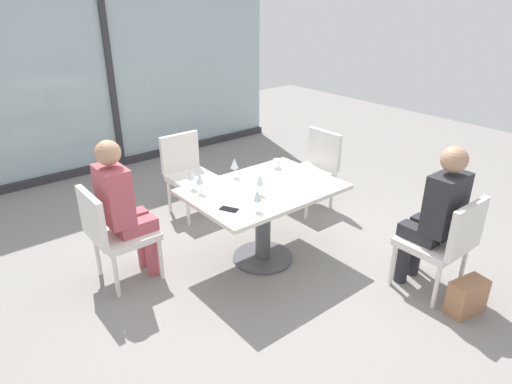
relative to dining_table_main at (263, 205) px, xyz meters
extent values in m
plane|color=gray|center=(0.00, 0.00, -0.55)|extent=(12.00, 12.00, 0.00)
cube|color=#A2B7BC|center=(0.00, 3.20, 0.80)|extent=(5.16, 0.03, 2.70)
cube|color=#2D2D33|center=(0.00, 3.17, 0.80)|extent=(0.08, 0.06, 2.70)
cube|color=#2D2D33|center=(0.00, 3.17, -0.50)|extent=(5.16, 0.10, 0.10)
cube|color=silver|center=(0.00, 0.00, 0.16)|extent=(1.31, 0.92, 0.04)
cylinder|color=#4C4C51|center=(0.00, 0.00, -0.21)|extent=(0.14, 0.14, 0.69)
cylinder|color=#4C4C51|center=(0.00, 0.00, -0.54)|extent=(0.56, 0.56, 0.02)
cube|color=silver|center=(0.79, -1.19, -0.13)|extent=(0.46, 0.46, 0.06)
cube|color=silver|center=(0.79, -1.44, 0.11)|extent=(0.46, 0.05, 0.42)
cylinder|color=silver|center=(0.99, -0.99, -0.36)|extent=(0.04, 0.04, 0.39)
cylinder|color=silver|center=(0.59, -0.99, -0.36)|extent=(0.04, 0.04, 0.39)
cylinder|color=silver|center=(0.99, -1.39, -0.36)|extent=(0.04, 0.04, 0.39)
cylinder|color=silver|center=(0.59, -1.39, -0.36)|extent=(0.04, 0.04, 0.39)
cube|color=silver|center=(-1.08, 0.51, -0.13)|extent=(0.46, 0.46, 0.06)
cube|color=silver|center=(-1.33, 0.51, 0.11)|extent=(0.05, 0.46, 0.42)
cylinder|color=silver|center=(-0.88, 0.31, -0.36)|extent=(0.04, 0.04, 0.39)
cylinder|color=silver|center=(-0.88, 0.71, -0.36)|extent=(0.04, 0.04, 0.39)
cylinder|color=silver|center=(-1.28, 0.31, -0.36)|extent=(0.04, 0.04, 0.39)
cylinder|color=silver|center=(-1.28, 0.71, -0.36)|extent=(0.04, 0.04, 0.39)
cube|color=silver|center=(1.08, 0.51, -0.13)|extent=(0.46, 0.46, 0.06)
cube|color=silver|center=(1.33, 0.51, 0.11)|extent=(0.05, 0.46, 0.42)
cylinder|color=silver|center=(0.88, 0.71, -0.36)|extent=(0.04, 0.04, 0.39)
cylinder|color=silver|center=(0.88, 0.31, -0.36)|extent=(0.04, 0.04, 0.39)
cylinder|color=silver|center=(1.28, 0.71, -0.36)|extent=(0.04, 0.04, 0.39)
cylinder|color=silver|center=(1.28, 0.31, -0.36)|extent=(0.04, 0.04, 0.39)
cube|color=silver|center=(0.00, 1.19, -0.13)|extent=(0.46, 0.46, 0.06)
cube|color=silver|center=(0.00, 1.44, 0.11)|extent=(0.46, 0.05, 0.42)
cylinder|color=silver|center=(-0.20, 0.99, -0.36)|extent=(0.04, 0.04, 0.39)
cylinder|color=silver|center=(0.20, 0.99, -0.36)|extent=(0.04, 0.04, 0.39)
cylinder|color=silver|center=(-0.20, 1.39, -0.36)|extent=(0.04, 0.04, 0.39)
cylinder|color=silver|center=(0.20, 1.39, -0.36)|extent=(0.04, 0.04, 0.39)
cylinder|color=#28282D|center=(0.88, -1.02, -0.33)|extent=(0.11, 0.11, 0.45)
cube|color=#28282D|center=(0.88, -1.11, -0.05)|extent=(0.13, 0.32, 0.11)
cylinder|color=#28282D|center=(0.70, -1.02, -0.33)|extent=(0.11, 0.11, 0.45)
cube|color=#28282D|center=(0.70, -1.11, -0.05)|extent=(0.13, 0.32, 0.11)
cube|color=#28282D|center=(0.79, -1.24, 0.25)|extent=(0.34, 0.20, 0.48)
sphere|color=tan|center=(0.79, -1.24, 0.61)|extent=(0.20, 0.20, 0.20)
cylinder|color=#B24C56|center=(-0.90, 0.42, -0.33)|extent=(0.11, 0.11, 0.45)
cube|color=#B24C56|center=(-1.00, 0.42, -0.05)|extent=(0.32, 0.13, 0.11)
cylinder|color=#B24C56|center=(-0.90, 0.60, -0.33)|extent=(0.11, 0.11, 0.45)
cube|color=#B24C56|center=(-1.00, 0.60, -0.05)|extent=(0.32, 0.13, 0.11)
cube|color=#B24C56|center=(-1.13, 0.51, 0.25)|extent=(0.20, 0.34, 0.48)
sphere|color=tan|center=(-1.13, 0.51, 0.61)|extent=(0.20, 0.20, 0.20)
cylinder|color=silver|center=(-0.49, 0.24, 0.18)|extent=(0.06, 0.06, 0.00)
cylinder|color=silver|center=(-0.49, 0.24, 0.22)|extent=(0.01, 0.01, 0.08)
cone|color=silver|center=(-0.49, 0.24, 0.31)|extent=(0.07, 0.07, 0.09)
cylinder|color=silver|center=(-0.50, 0.36, 0.18)|extent=(0.06, 0.06, 0.00)
cylinder|color=silver|center=(-0.50, 0.36, 0.22)|extent=(0.01, 0.01, 0.08)
cone|color=silver|center=(-0.50, 0.36, 0.31)|extent=(0.07, 0.07, 0.09)
cylinder|color=silver|center=(-0.12, -0.10, 0.18)|extent=(0.06, 0.06, 0.00)
cylinder|color=silver|center=(-0.12, -0.10, 0.22)|extent=(0.01, 0.01, 0.08)
cone|color=silver|center=(-0.12, -0.10, 0.31)|extent=(0.07, 0.07, 0.09)
cylinder|color=silver|center=(-0.06, 0.34, 0.18)|extent=(0.06, 0.06, 0.00)
cylinder|color=silver|center=(-0.06, 0.34, 0.22)|extent=(0.01, 0.01, 0.08)
cone|color=silver|center=(-0.06, 0.34, 0.31)|extent=(0.07, 0.07, 0.09)
cylinder|color=silver|center=(-0.33, -0.32, 0.18)|extent=(0.06, 0.06, 0.00)
cylinder|color=silver|center=(-0.33, -0.32, 0.22)|extent=(0.01, 0.01, 0.08)
cone|color=silver|center=(-0.33, -0.32, 0.31)|extent=(0.07, 0.07, 0.09)
cylinder|color=white|center=(0.40, 0.27, 0.22)|extent=(0.08, 0.08, 0.09)
cube|color=black|center=(-0.49, -0.16, 0.18)|extent=(0.13, 0.16, 0.01)
cube|color=#A3704C|center=(0.74, -1.57, -0.41)|extent=(0.32, 0.21, 0.28)
camera|label=1|loc=(-2.27, -2.70, 1.74)|focal=31.06mm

